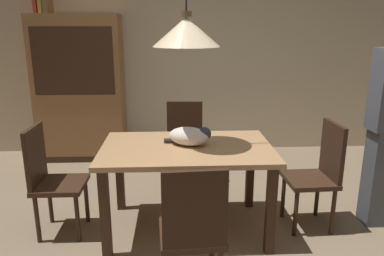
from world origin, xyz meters
The scene contains 13 objects.
ground centered at (0.00, 0.00, 0.00)m, with size 10.00×10.00×0.00m, color #847056.
back_wall centered at (0.00, 2.65, 1.45)m, with size 6.40×0.10×2.90m, color beige.
dining_table centered at (-0.09, 0.42, 0.65)m, with size 1.40×0.90×0.75m.
chair_left_side centered at (-1.22, 0.42, 0.51)m, with size 0.40×0.40×0.93m.
chair_far_back centered at (-0.08, 1.30, 0.51)m, with size 0.42×0.42×0.93m.
chair_near_front centered at (-0.08, -0.46, 0.51)m, with size 0.42×0.42×0.93m.
chair_right_side centered at (1.04, 0.42, 0.51)m, with size 0.41×0.41×0.93m.
cat_sleeping centered at (-0.06, 0.45, 0.83)m, with size 0.41×0.33×0.16m.
pendant_lamp centered at (-0.09, 0.42, 1.66)m, with size 0.52×0.52×1.30m.
hutch_bookcase centered at (-1.40, 2.32, 0.89)m, with size 1.12×0.45×1.85m.
book_red_tall centered at (-1.83, 2.32, 1.99)m, with size 0.04×0.22×0.28m, color #B73833.
book_yellow_short centered at (-1.77, 2.32, 1.94)m, with size 0.04×0.20×0.18m, color gold.
book_brown_thick centered at (-1.70, 2.32, 1.96)m, with size 0.06×0.24×0.22m, color brown.
Camera 1 is at (-0.19, -2.47, 1.70)m, focal length 34.61 mm.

